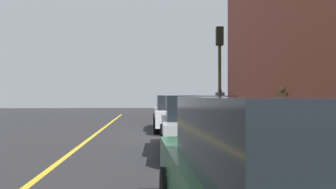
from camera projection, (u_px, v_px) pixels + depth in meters
ground_plane at (178, 134)px, 13.66m from camera, size 56.00×56.00×0.00m
sidewalk at (262, 132)px, 13.86m from camera, size 28.00×4.60×0.15m
lane_stripe_centre at (95, 135)px, 13.47m from camera, size 28.00×0.14×0.01m
parked_car_green at (288, 188)px, 2.91m from camera, size 4.72×2.01×1.51m
parked_car_silver at (196, 124)px, 9.32m from camera, size 4.68×2.02×1.51m
parked_car_white at (175, 113)px, 15.21m from camera, size 4.38×1.93×1.51m
pedestrian_burgundy_coat at (220, 102)px, 21.43m from camera, size 0.58×0.52×1.76m
pedestrian_olive_coat at (283, 110)px, 11.17m from camera, size 0.53×0.50×1.66m
pedestrian_blue_coat at (220, 105)px, 16.70m from camera, size 0.49×0.55×1.68m
traffic_light_pole at (220, 60)px, 13.34m from camera, size 0.35×0.26×3.96m
rolling_suitcase at (218, 118)px, 16.31m from camera, size 0.34×0.22×0.99m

